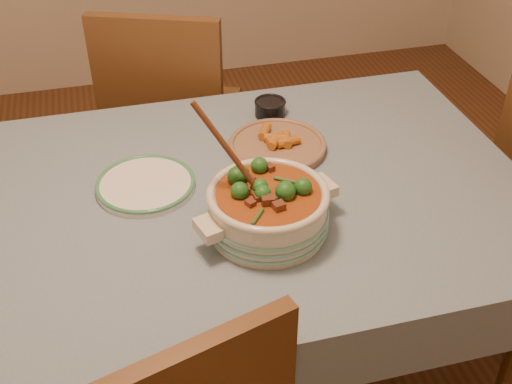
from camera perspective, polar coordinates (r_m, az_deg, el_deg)
floor at (r=2.25m, az=-2.53°, el=-15.72°), size 4.50×4.50×0.00m
dining_table at (r=1.77m, az=-3.09°, el=-2.49°), size 1.68×1.08×0.76m
stew_casserole at (r=1.54m, az=1.05°, el=-1.28°), size 0.38×0.36×0.35m
white_plate at (r=1.75m, az=-9.79°, el=0.67°), size 0.30×0.30×0.02m
condiment_bowl at (r=2.04m, az=1.26°, el=7.57°), size 0.10×0.10×0.05m
fried_plate at (r=1.87m, az=1.91°, el=4.26°), size 0.37×0.37×0.05m
chair_far at (r=2.49m, az=-7.69°, el=7.04°), size 0.60×0.60×0.98m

